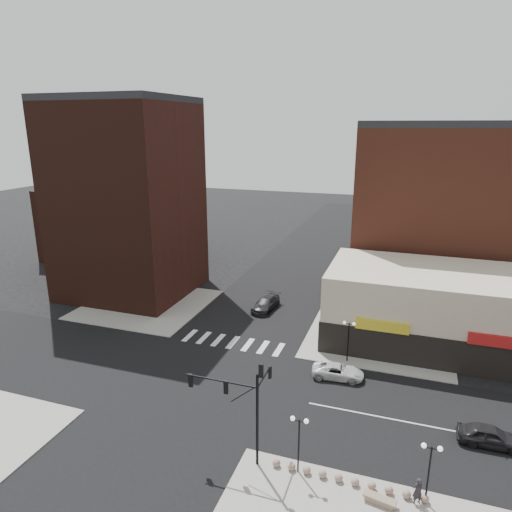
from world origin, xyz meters
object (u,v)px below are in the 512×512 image
(street_lamp_se_b, at_px, (430,459))
(pedestrian, at_px, (417,491))
(dark_sedan_north, at_px, (266,304))
(stone_bench, at_px, (380,500))
(dark_sedan_east, at_px, (490,436))
(traffic_signal, at_px, (245,396))
(white_suv, at_px, (338,371))
(street_lamp_se_a, at_px, (299,431))
(street_lamp_ne, at_px, (349,331))

(street_lamp_se_b, distance_m, pedestrian, 2.34)
(dark_sedan_north, xyz_separation_m, stone_bench, (15.88, -26.94, -0.43))
(street_lamp_se_b, xyz_separation_m, dark_sedan_east, (4.47, 7.19, -2.53))
(traffic_signal, height_order, stone_bench, traffic_signal)
(white_suv, bearing_deg, street_lamp_se_a, 172.12)
(street_lamp_ne, xyz_separation_m, dark_sedan_north, (-11.52, 9.94, -2.50))
(street_lamp_ne, xyz_separation_m, white_suv, (-0.39, -3.20, -2.64))
(white_suv, relative_size, dark_sedan_east, 1.05)
(dark_sedan_east, xyz_separation_m, pedestrian, (-4.99, -7.43, 0.26))
(dark_sedan_north, relative_size, stone_bench, 2.66)
(street_lamp_ne, xyz_separation_m, stone_bench, (4.36, -17.00, -2.92))
(white_suv, relative_size, dark_sedan_north, 0.86)
(dark_sedan_east, relative_size, dark_sedan_north, 0.82)
(street_lamp_ne, xyz_separation_m, dark_sedan_east, (11.47, -8.81, -2.53))
(street_lamp_se_a, relative_size, dark_sedan_east, 0.93)
(street_lamp_ne, height_order, stone_bench, street_lamp_ne)
(street_lamp_se_b, xyz_separation_m, white_suv, (-7.39, 12.80, -2.64))
(dark_sedan_north, distance_m, pedestrian, 31.77)
(pedestrian, bearing_deg, street_lamp_ne, -98.71)
(traffic_signal, xyz_separation_m, pedestrian, (11.24, -0.40, -3.94))
(traffic_signal, distance_m, street_lamp_se_a, 4.12)
(street_lamp_ne, bearing_deg, street_lamp_se_a, -93.58)
(street_lamp_se_b, relative_size, dark_sedan_east, 0.93)
(street_lamp_se_a, relative_size, pedestrian, 2.30)
(street_lamp_ne, distance_m, white_suv, 4.17)
(dark_sedan_east, bearing_deg, white_suv, 63.45)
(traffic_signal, distance_m, stone_bench, 10.29)
(white_suv, xyz_separation_m, pedestrian, (6.87, -13.03, 0.37))
(dark_sedan_east, bearing_deg, traffic_signal, 112.14)
(street_lamp_se_b, bearing_deg, dark_sedan_north, 125.52)
(traffic_signal, relative_size, dark_sedan_east, 1.74)
(traffic_signal, height_order, dark_sedan_east, traffic_signal)
(pedestrian, bearing_deg, dark_sedan_east, -154.37)
(street_lamp_ne, relative_size, dark_sedan_north, 0.76)
(dark_sedan_north, bearing_deg, dark_sedan_east, -33.46)
(dark_sedan_east, distance_m, pedestrian, 8.96)
(street_lamp_se_b, height_order, pedestrian, street_lamp_se_b)
(traffic_signal, distance_m, street_lamp_se_b, 11.88)
(dark_sedan_east, bearing_deg, pedestrian, 144.83)
(dark_sedan_east, height_order, pedestrian, pedestrian)
(pedestrian, bearing_deg, traffic_signal, -32.52)
(street_lamp_se_b, bearing_deg, pedestrian, -155.83)
(street_lamp_se_b, relative_size, pedestrian, 2.30)
(traffic_signal, xyz_separation_m, dark_sedan_east, (16.23, 7.02, -4.20))
(traffic_signal, height_order, street_lamp_se_b, traffic_signal)
(dark_sedan_north, distance_m, stone_bench, 31.28)
(traffic_signal, distance_m, white_suv, 14.04)
(street_lamp_se_a, bearing_deg, dark_sedan_north, 112.07)
(street_lamp_se_a, relative_size, street_lamp_se_b, 1.00)
(street_lamp_se_a, xyz_separation_m, dark_sedan_east, (12.47, 7.19, -2.53))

